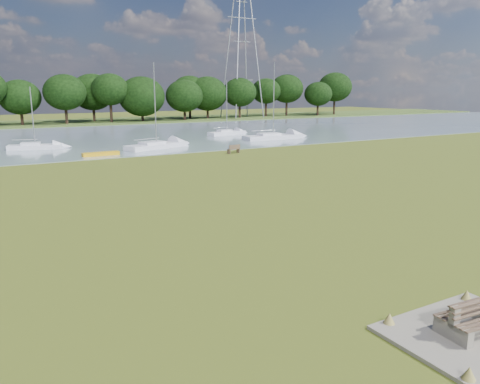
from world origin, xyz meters
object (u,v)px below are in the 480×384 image
kayak (101,154)px  pylon (242,17)px  bench_pair (474,318)px  sailboat_4 (273,135)px  sailboat_0 (35,145)px  riverbank_bench (234,149)px  sailboat_2 (227,132)px  sailboat_3 (156,144)px

kayak → pylon: size_ratio=0.10×
bench_pair → sailboat_4: sailboat_4 is taller
bench_pair → sailboat_0: (-5.08, 46.67, -0.03)m
sailboat_0 → sailboat_4: bearing=5.0°
kayak → sailboat_4: sailboat_4 is taller
riverbank_bench → sailboat_0: (-16.68, 13.09, 0.03)m
pylon → sailboat_2: (-21.78, -33.59, -20.57)m
sailboat_0 → sailboat_2: (24.85, 3.74, 0.03)m
bench_pair → sailboat_3: sailboat_3 is taller
riverbank_bench → kayak: size_ratio=0.43×
bench_pair → sailboat_0: size_ratio=0.29×
kayak → sailboat_3: sailboat_3 is taller
pylon → sailboat_4: pylon is taller
bench_pair → sailboat_2: bearing=72.8°
kayak → sailboat_0: size_ratio=0.53×
sailboat_0 → sailboat_4: (27.31, -3.96, 0.05)m
pylon → sailboat_4: (-19.31, -41.29, -20.54)m
sailboat_0 → sailboat_2: 25.13m
sailboat_0 → sailboat_3: 12.65m
bench_pair → pylon: (41.55, 84.00, 20.57)m
riverbank_bench → sailboat_4: sailboat_4 is taller
sailboat_4 → bench_pair: bearing=-115.9°
pylon → sailboat_2: size_ratio=4.61×
pylon → bench_pair: bearing=-116.3°
kayak → sailboat_0: 9.83m
riverbank_bench → sailboat_2: bearing=52.1°
kayak → pylon: (41.82, 45.91, 20.84)m
sailboat_2 → bench_pair: bearing=-122.0°
sailboat_2 → sailboat_4: sailboat_4 is taller
bench_pair → kayak: bearing=94.6°
kayak → sailboat_4: (22.51, 4.61, 0.29)m
sailboat_3 → sailboat_4: (16.02, 1.74, 0.01)m
sailboat_0 → sailboat_3: (11.30, -5.70, 0.04)m
kayak → riverbank_bench: bearing=-22.3°
riverbank_bench → sailboat_3: 9.15m
sailboat_2 → sailboat_3: 16.52m
bench_pair → riverbank_bench: bench_pair is taller
pylon → sailboat_4: size_ratio=3.62×
kayak → sailboat_3: bearing=22.4°
sailboat_0 → sailboat_3: sailboat_3 is taller
kayak → sailboat_2: bearing=30.1°
sailboat_2 → riverbank_bench: bearing=-126.4°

